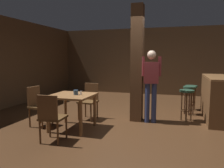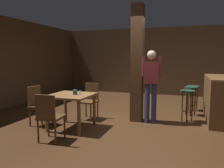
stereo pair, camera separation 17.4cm
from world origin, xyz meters
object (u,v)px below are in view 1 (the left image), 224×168
at_px(bar_stool_near, 187,98).
at_px(chair_south, 51,116).
at_px(standing_person, 151,81).
at_px(bar_stool_mid, 189,94).
at_px(dining_table, 72,101).
at_px(chair_west, 38,104).
at_px(bar_counter, 213,97).
at_px(bar_stool_far, 191,92).
at_px(napkin_cup, 76,92).
at_px(chair_north, 89,99).
at_px(salt_shaker, 81,93).

bearing_deg(bar_stool_near, chair_south, -137.14).
distance_m(standing_person, bar_stool_mid, 1.47).
xyz_separation_m(chair_south, bar_stool_near, (2.39, 2.22, 0.07)).
bearing_deg(dining_table, bar_stool_near, 30.05).
relative_size(chair_west, bar_counter, 0.47).
bearing_deg(dining_table, bar_stool_far, 45.76).
xyz_separation_m(napkin_cup, bar_counter, (2.94, 1.74, -0.26)).
distance_m(chair_south, napkin_cup, 0.89).
bearing_deg(bar_stool_near, chair_north, -167.55).
distance_m(chair_north, bar_stool_near, 2.41).
bearing_deg(napkin_cup, bar_stool_near, 31.01).
height_order(standing_person, bar_stool_near, standing_person).
distance_m(salt_shaker, bar_counter, 3.32).
bearing_deg(standing_person, napkin_cup, -146.36).
distance_m(chair_north, bar_stool_far, 3.08).
height_order(napkin_cup, bar_stool_mid, napkin_cup).
relative_size(standing_person, bar_stool_far, 2.34).
bearing_deg(standing_person, chair_west, -157.44).
xyz_separation_m(chair_south, chair_north, (0.03, 1.70, 0.00)).
bearing_deg(bar_stool_mid, chair_north, -154.30).
distance_m(chair_south, bar_stool_mid, 3.80).
xyz_separation_m(napkin_cup, bar_stool_mid, (2.39, 2.04, -0.23)).
bearing_deg(bar_stool_mid, bar_stool_far, 82.86).
relative_size(dining_table, bar_counter, 0.47).
height_order(dining_table, chair_north, chair_north).
bearing_deg(chair_north, bar_stool_mid, 25.70).
bearing_deg(salt_shaker, bar_stool_far, 48.00).
distance_m(bar_counter, bar_stool_near, 0.73).
bearing_deg(chair_west, standing_person, 22.56).
xyz_separation_m(napkin_cup, salt_shaker, (0.11, 0.01, -0.01)).
bearing_deg(chair_south, chair_north, 88.89).
bearing_deg(bar_stool_near, salt_shaker, -147.93).
height_order(chair_north, bar_stool_far, chair_north).
distance_m(dining_table, bar_stool_near, 2.77).
bearing_deg(bar_counter, chair_west, -155.51).
distance_m(standing_person, bar_counter, 1.71).
relative_size(standing_person, bar_stool_mid, 2.22).
height_order(napkin_cup, bar_counter, bar_counter).
xyz_separation_m(dining_table, standing_person, (1.57, 0.98, 0.38)).
xyz_separation_m(chair_west, napkin_cup, (0.94, 0.02, 0.30)).
distance_m(chair_north, standing_person, 1.61).
relative_size(napkin_cup, bar_stool_far, 0.14).
distance_m(chair_south, salt_shaker, 0.92).
xyz_separation_m(salt_shaker, bar_stool_mid, (2.28, 2.03, -0.23)).
bearing_deg(bar_stool_far, chair_west, -142.14).
relative_size(dining_table, bar_stool_mid, 1.15).
bearing_deg(standing_person, salt_shaker, -144.56).
relative_size(dining_table, bar_stool_far, 1.22).
relative_size(napkin_cup, salt_shaker, 1.13).
bearing_deg(bar_counter, salt_shaker, -148.48).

